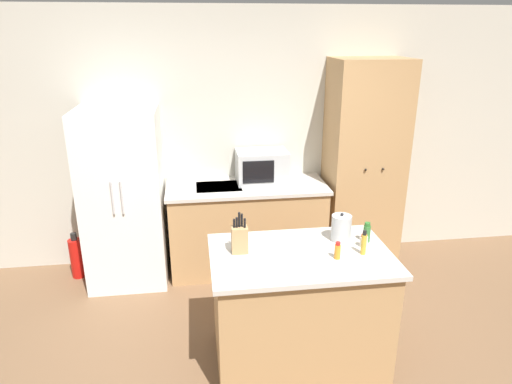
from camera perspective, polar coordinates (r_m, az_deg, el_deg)
wall_back at (r=4.76m, az=-1.02°, el=6.66°), size 7.20×0.06×2.60m
refrigerator at (r=4.54m, az=-16.15°, el=-0.70°), size 0.73×0.72×1.71m
back_counter at (r=4.70m, az=-1.14°, el=-4.35°), size 1.59×0.65×0.91m
pantry_cabinet at (r=4.81m, az=13.28°, el=3.29°), size 0.73×0.58×2.12m
kitchen_island at (r=3.47m, az=5.38°, el=-14.19°), size 1.27×0.82×0.90m
microwave at (r=4.60m, az=0.73°, el=3.24°), size 0.51×0.38×0.32m
knife_block at (r=3.20m, az=-2.06°, el=-5.87°), size 0.11×0.09×0.30m
spice_bottle_tall_dark at (r=3.18m, az=10.15°, el=-7.26°), size 0.04×0.04×0.12m
spice_bottle_short_red at (r=3.46m, az=13.67°, el=-4.97°), size 0.05×0.05×0.15m
spice_bottle_amber_oil at (r=3.39m, az=13.32°, el=-5.98°), size 0.06×0.06×0.09m
spice_bottle_green_herb at (r=3.27m, az=13.32°, el=-6.25°), size 0.04×0.04×0.18m
kettle at (r=3.43m, az=10.60°, el=-4.44°), size 0.15×0.15×0.22m
fire_extinguisher at (r=4.96m, az=-21.50°, el=-7.63°), size 0.13×0.13×0.48m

